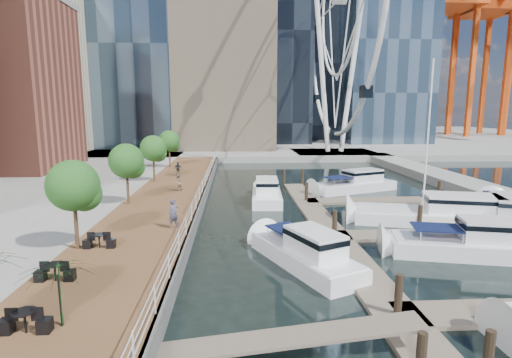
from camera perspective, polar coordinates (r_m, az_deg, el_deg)
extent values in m
plane|color=black|center=(18.29, 7.90, -16.31)|extent=(520.00, 520.00, 0.00)
cube|color=brown|center=(32.51, -13.15, -3.86)|extent=(6.00, 60.00, 1.00)
cube|color=#595954|center=(32.12, -7.86, -3.86)|extent=(0.25, 60.00, 1.00)
cube|color=gray|center=(118.40, -1.49, 6.10)|extent=(200.00, 114.00, 1.00)
cube|color=gray|center=(43.62, 29.26, -1.42)|extent=(4.00, 60.00, 1.00)
cube|color=gray|center=(70.67, 11.12, 3.46)|extent=(14.00, 12.00, 1.00)
cube|color=#6D6051|center=(28.00, 10.09, -6.81)|extent=(2.00, 32.00, 0.20)
cube|color=#6D6051|center=(28.19, 23.10, -7.34)|extent=(12.00, 2.00, 0.20)
cube|color=#6D6051|center=(37.11, 16.35, -2.96)|extent=(12.00, 2.00, 0.20)
cube|color=brown|center=(56.87, -31.78, 11.34)|extent=(12.00, 14.00, 20.00)
cube|color=#BCAD8E|center=(74.10, -30.23, 13.87)|extent=(14.00, 16.00, 28.00)
cylinder|color=white|center=(69.96, 9.44, 14.53)|extent=(0.80, 0.80, 26.00)
cylinder|color=white|center=(71.18, 13.50, 14.31)|extent=(0.80, 0.80, 26.00)
cylinder|color=#3F2B1C|center=(22.45, -24.29, -6.12)|extent=(0.20, 0.20, 2.40)
sphere|color=#265B1E|center=(22.00, -24.67, -0.85)|extent=(2.60, 2.60, 2.60)
cylinder|color=#3F2B1C|center=(31.72, -17.85, -1.27)|extent=(0.20, 0.20, 2.40)
sphere|color=#265B1E|center=(31.41, -18.05, 2.49)|extent=(2.60, 2.60, 2.60)
cylinder|color=#3F2B1C|center=(41.34, -14.37, 1.36)|extent=(0.20, 0.20, 2.40)
sphere|color=#265B1E|center=(41.09, -14.50, 4.26)|extent=(2.60, 2.60, 2.60)
cylinder|color=#3F2B1C|center=(51.10, -12.21, 3.00)|extent=(0.20, 0.20, 2.40)
sphere|color=#265B1E|center=(50.90, -12.30, 5.35)|extent=(2.60, 2.60, 2.60)
imported|color=#44445B|center=(24.61, -11.69, -4.86)|extent=(0.77, 0.71, 1.77)
imported|color=#7C6956|center=(35.86, -11.07, -0.50)|extent=(0.89, 0.91, 1.47)
imported|color=#32393E|center=(44.20, -11.06, 1.43)|extent=(0.90, 0.41, 1.51)
imported|color=#0F3813|center=(14.92, -26.30, -14.59)|extent=(2.98, 3.01, 2.22)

